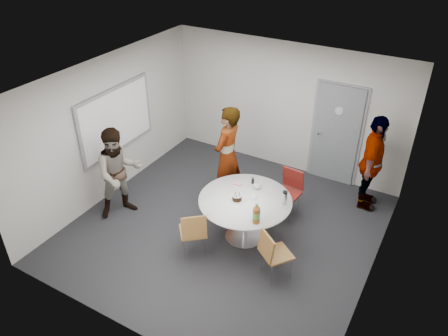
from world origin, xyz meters
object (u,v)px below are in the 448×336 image
Objects in this scene: door at (336,135)px; whiteboard at (116,120)px; chair_far at (289,188)px; person_main at (227,155)px; person_right at (372,163)px; chair_near_right at (272,251)px; table at (246,205)px; chair_near_left at (193,231)px; person_left at (119,173)px.

door is 4.25m from whiteboard.
person_main is (-1.19, -0.17, 0.42)m from chair_far.
whiteboard is at bearing -147.34° from door.
chair_near_right is at bearing 158.23° from person_right.
whiteboard is at bearing 174.89° from table.
chair_far is (-0.32, -1.50, -0.48)m from door.
person_main is at bearing 16.68° from whiteboard.
person_main reaches higher than chair_near_left.
table is at bearing 43.88° from person_main.
whiteboard reaches higher than person_left.
chair_near_left is (-0.52, -0.80, -0.17)m from table.
person_main is 1.12× the size of person_left.
door reaches higher than chair_near_left.
table reaches higher than chair_far.
table reaches higher than chair_near_left.
chair_far is 0.52× the size of person_left.
person_main is at bearing 134.25° from table.
person_left is (-1.77, 0.33, 0.33)m from chair_near_left.
person_main is 1.97m from person_left.
person_main is (2.04, 0.61, -0.49)m from whiteboard.
person_left is (-3.05, 0.14, 0.34)m from chair_near_right.
chair_near_right is 0.44× the size of person_main.
person_main reaches higher than chair_near_right.
person_right is at bearing -33.88° from door.
door is 2.45× the size of chair_near_left.
whiteboard reaches higher than chair_far.
table is 1.24m from person_main.
person_main is 1.04× the size of person_right.
person_left is at bearing -47.63° from person_main.
door reaches higher than person_left.
door is at bearing -96.07° from chair_far.
person_left is (-2.96, -3.00, -0.17)m from door.
door is at bearing 29.85° from chair_near_left.
door is 1.03m from person_right.
door is 4.22m from person_left.
whiteboard is at bearing -156.45° from chair_near_right.
person_right is (1.52, 1.97, 0.23)m from table.
table is at bearing 16.29° from chair_near_left.
person_left is (0.60, -0.72, -0.59)m from whiteboard.
person_right is (2.37, 1.10, -0.04)m from person_main.
whiteboard is 2.23× the size of chair_near_right.
door is 2.26m from person_main.
person_right is at bearing -23.26° from person_left.
table is at bearing -5.11° from whiteboard.
person_main reaches higher than person_right.
whiteboard reaches higher than table.
whiteboard is 2.12× the size of chair_far.
person_main is (-0.85, 0.87, 0.26)m from table.
person_main is at bearing 14.06° from chair_far.
chair_near_right is at bearing -58.49° from person_left.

